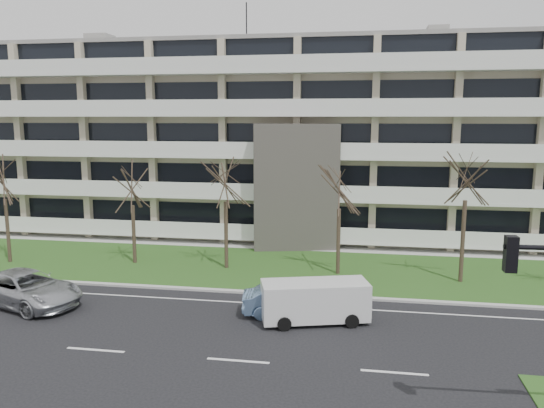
# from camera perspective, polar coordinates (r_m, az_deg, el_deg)

# --- Properties ---
(ground) EXTENTS (160.00, 160.00, 0.00)m
(ground) POSITION_cam_1_polar(r_m,az_deg,el_deg) (21.72, -3.66, -16.48)
(ground) COLOR black
(ground) RESTS_ON ground
(grass_verge) EXTENTS (90.00, 10.00, 0.06)m
(grass_verge) POSITION_cam_1_polar(r_m,az_deg,el_deg) (33.69, 1.35, -6.91)
(grass_verge) COLOR #2F551C
(grass_verge) RESTS_ON ground
(curb) EXTENTS (90.00, 0.35, 0.12)m
(curb) POSITION_cam_1_polar(r_m,az_deg,el_deg) (28.97, -0.05, -9.58)
(curb) COLOR #B2B2AD
(curb) RESTS_ON ground
(sidewalk) EXTENTS (90.00, 2.00, 0.08)m
(sidewalk) POSITION_cam_1_polar(r_m,az_deg,el_deg) (38.96, 2.49, -4.66)
(sidewalk) COLOR #B2B2AD
(sidewalk) RESTS_ON ground
(lane_edge_line) EXTENTS (90.00, 0.12, 0.01)m
(lane_edge_line) POSITION_cam_1_polar(r_m,az_deg,el_deg) (27.60, -0.57, -10.69)
(lane_edge_line) COLOR white
(lane_edge_line) RESTS_ON ground
(apartment_building) EXTENTS (60.50, 15.10, 18.75)m
(apartment_building) POSITION_cam_1_polar(r_m,az_deg,el_deg) (44.62, 3.61, 6.96)
(apartment_building) COLOR #C1B596
(apartment_building) RESTS_ON ground
(silver_pickup) EXTENTS (6.79, 4.71, 1.72)m
(silver_pickup) POSITION_cam_1_polar(r_m,az_deg,el_deg) (29.94, -24.95, -8.24)
(silver_pickup) COLOR #B4B7BC
(silver_pickup) RESTS_ON ground
(blue_sedan) EXTENTS (4.70, 2.29, 1.49)m
(blue_sedan) POSITION_cam_1_polar(r_m,az_deg,el_deg) (25.91, 1.87, -10.31)
(blue_sedan) COLOR #7399C8
(blue_sedan) RESTS_ON ground
(white_van) EXTENTS (5.23, 3.08, 1.91)m
(white_van) POSITION_cam_1_polar(r_m,az_deg,el_deg) (25.08, 4.77, -10.05)
(white_van) COLOR silver
(white_van) RESTS_ON ground
(tree_1) EXTENTS (3.78, 3.78, 7.55)m
(tree_1) POSITION_cam_1_polar(r_m,az_deg,el_deg) (38.09, -26.95, 2.93)
(tree_1) COLOR #382B21
(tree_1) RESTS_ON ground
(tree_2) EXTENTS (3.43, 3.43, 6.87)m
(tree_2) POSITION_cam_1_polar(r_m,az_deg,el_deg) (34.99, -14.87, 2.26)
(tree_2) COLOR #382B21
(tree_2) RESTS_ON ground
(tree_3) EXTENTS (3.82, 3.82, 7.64)m
(tree_3) POSITION_cam_1_polar(r_m,az_deg,el_deg) (32.69, -5.05, 3.13)
(tree_3) COLOR #382B21
(tree_3) RESTS_ON ground
(tree_4) EXTENTS (3.61, 3.61, 7.22)m
(tree_4) POSITION_cam_1_polar(r_m,az_deg,el_deg) (31.60, 7.28, 2.27)
(tree_4) COLOR #382B21
(tree_4) RESTS_ON ground
(tree_5) EXTENTS (4.29, 4.29, 8.58)m
(tree_5) POSITION_cam_1_polar(r_m,az_deg,el_deg) (31.59, 20.24, 3.72)
(tree_5) COLOR #382B21
(tree_5) RESTS_ON ground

